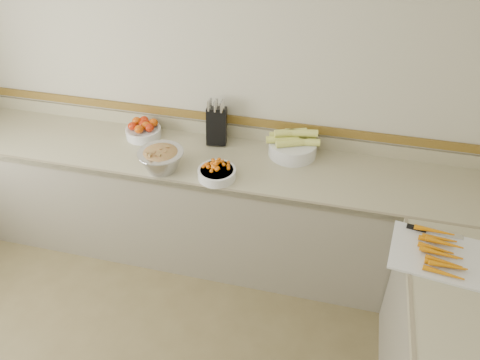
% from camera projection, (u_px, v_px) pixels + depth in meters
% --- Properties ---
extents(back_wall, '(4.00, 0.00, 4.00)m').
position_uv_depth(back_wall, '(214.00, 85.00, 3.28)').
color(back_wall, '#BAB499').
rests_on(back_wall, ground_plane).
extents(counter_back, '(4.00, 0.65, 1.08)m').
position_uv_depth(counter_back, '(205.00, 206.00, 3.53)').
color(counter_back, tan).
rests_on(counter_back, ground_plane).
extents(knife_block, '(0.17, 0.19, 0.34)m').
position_uv_depth(knife_block, '(217.00, 125.00, 3.35)').
color(knife_block, black).
rests_on(knife_block, counter_back).
extents(tomato_bowl, '(0.26, 0.26, 0.13)m').
position_uv_depth(tomato_bowl, '(143.00, 130.00, 3.46)').
color(tomato_bowl, silver).
rests_on(tomato_bowl, counter_back).
extents(cherry_tomato_bowl, '(0.25, 0.25, 0.13)m').
position_uv_depth(cherry_tomato_bowl, '(217.00, 172.00, 3.05)').
color(cherry_tomato_bowl, silver).
rests_on(cherry_tomato_bowl, counter_back).
extents(corn_bowl, '(0.37, 0.34, 0.20)m').
position_uv_depth(corn_bowl, '(293.00, 145.00, 3.25)').
color(corn_bowl, silver).
rests_on(corn_bowl, counter_back).
extents(rhubarb_bowl, '(0.31, 0.31, 0.17)m').
position_uv_depth(rhubarb_bowl, '(161.00, 159.00, 3.10)').
color(rhubarb_bowl, '#B2B2BA').
rests_on(rhubarb_bowl, counter_back).
extents(cutting_board, '(0.54, 0.44, 0.07)m').
position_uv_depth(cutting_board, '(439.00, 253.00, 2.50)').
color(cutting_board, silver).
rests_on(cutting_board, counter_right).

